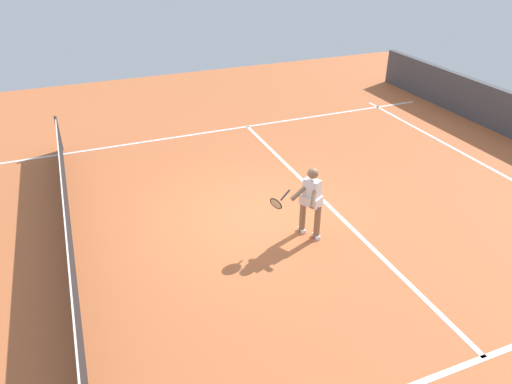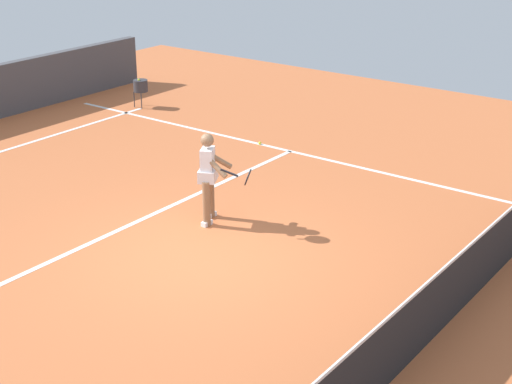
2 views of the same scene
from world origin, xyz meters
The scene contains 7 objects.
ground_plane centered at (0.00, 0.00, 0.00)m, with size 23.66×23.66×0.00m, color #C66638.
service_line_marking centered at (0.00, -1.67, 0.00)m, with size 9.95×0.10×0.01m, color white.
sideline_left_marking centered at (-4.97, 0.00, 0.00)m, with size 0.10×16.20×0.01m, color white.
court_net centered at (0.00, 3.90, 0.48)m, with size 10.63×0.08×1.03m.
tennis_player centered at (-1.13, -0.68, 0.85)m, with size 0.68×1.13×1.55m.
tennis_ball_near centered at (-4.96, -2.46, 0.03)m, with size 0.07×0.07×0.07m, color #D1E533.
ball_hopper centered at (-5.61, -6.69, 0.55)m, with size 0.36×0.36×0.74m.
Camera 2 is at (8.10, 7.15, 5.37)m, focal length 54.73 mm.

